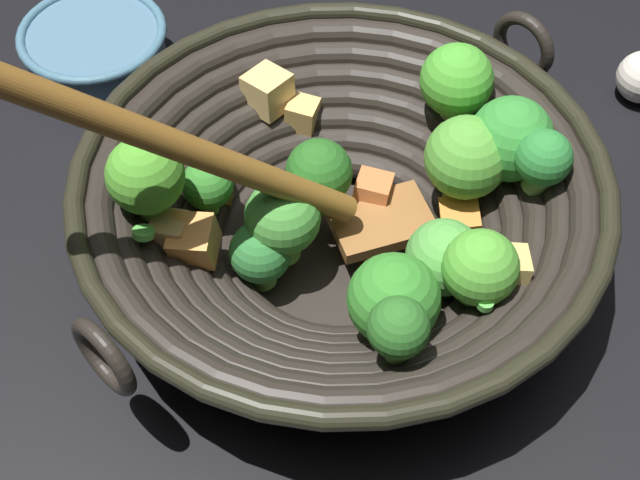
% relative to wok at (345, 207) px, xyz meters
% --- Properties ---
extents(ground_plane, '(4.00, 4.00, 0.00)m').
position_rel_wok_xyz_m(ground_plane, '(-0.00, 0.00, -0.06)').
color(ground_plane, black).
extents(wok, '(0.37, 0.36, 0.26)m').
position_rel_wok_xyz_m(wok, '(0.00, 0.00, 0.00)').
color(wok, black).
rests_on(wok, ground).
extents(prep_bowl, '(0.12, 0.12, 0.05)m').
position_rel_wok_xyz_m(prep_bowl, '(0.14, 0.25, -0.04)').
color(prep_bowl, slate).
rests_on(prep_bowl, ground).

